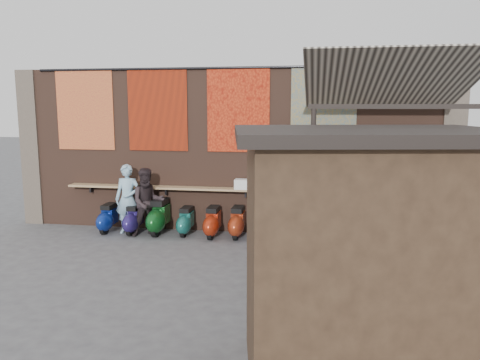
# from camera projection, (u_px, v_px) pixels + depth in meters

# --- Properties ---
(ground) EXTENTS (70.00, 70.00, 0.00)m
(ground) POSITION_uv_depth(u_px,v_px,m) (203.00, 265.00, 9.20)
(ground) COLOR #474749
(ground) RESTS_ON ground
(brick_wall) EXTENTS (10.00, 0.40, 4.00)m
(brick_wall) POSITION_uv_depth(u_px,v_px,m) (228.00, 151.00, 11.52)
(brick_wall) COLOR brown
(brick_wall) RESTS_ON ground
(pier_left) EXTENTS (0.50, 0.50, 4.00)m
(pier_left) POSITION_uv_depth(u_px,v_px,m) (35.00, 148.00, 12.35)
(pier_left) COLOR #4C4238
(pier_left) RESTS_ON ground
(pier_right) EXTENTS (0.50, 0.50, 4.00)m
(pier_right) POSITION_uv_depth(u_px,v_px,m) (451.00, 154.00, 10.70)
(pier_right) COLOR #4C4238
(pier_right) RESTS_ON ground
(eating_counter) EXTENTS (8.00, 0.32, 0.05)m
(eating_counter) POSITION_uv_depth(u_px,v_px,m) (225.00, 189.00, 11.30)
(eating_counter) COLOR #9E7A51
(eating_counter) RESTS_ON brick_wall
(shelf_box) EXTENTS (0.56, 0.28, 0.23)m
(shelf_box) POSITION_uv_depth(u_px,v_px,m) (246.00, 184.00, 11.17)
(shelf_box) COLOR white
(shelf_box) RESTS_ON eating_counter
(tapestry_redgold) EXTENTS (1.50, 0.02, 2.00)m
(tapestry_redgold) POSITION_uv_depth(u_px,v_px,m) (85.00, 110.00, 11.73)
(tapestry_redgold) COLOR maroon
(tapestry_redgold) RESTS_ON brick_wall
(tapestry_sun) EXTENTS (1.50, 0.02, 2.00)m
(tapestry_sun) POSITION_uv_depth(u_px,v_px,m) (158.00, 110.00, 11.42)
(tapestry_sun) COLOR red
(tapestry_sun) RESTS_ON brick_wall
(tapestry_orange) EXTENTS (1.50, 0.02, 2.00)m
(tapestry_orange) POSITION_uv_depth(u_px,v_px,m) (238.00, 110.00, 11.11)
(tapestry_orange) COLOR red
(tapestry_orange) RESTS_ON brick_wall
(tapestry_multi) EXTENTS (1.50, 0.02, 2.00)m
(tapestry_multi) POSITION_uv_depth(u_px,v_px,m) (323.00, 110.00, 10.79)
(tapestry_multi) COLOR #245985
(tapestry_multi) RESTS_ON brick_wall
(hang_rail) EXTENTS (9.50, 0.06, 0.06)m
(hang_rail) POSITION_uv_depth(u_px,v_px,m) (225.00, 68.00, 10.99)
(hang_rail) COLOR black
(hang_rail) RESTS_ON brick_wall
(scooter_stool_0) EXTENTS (0.33, 0.73, 0.70)m
(scooter_stool_0) POSITION_uv_depth(u_px,v_px,m) (108.00, 218.00, 11.54)
(scooter_stool_0) COLOR navy
(scooter_stool_0) RESTS_ON ground
(scooter_stool_1) EXTENTS (0.33, 0.74, 0.70)m
(scooter_stool_1) POSITION_uv_depth(u_px,v_px,m) (134.00, 220.00, 11.41)
(scooter_stool_1) COLOR navy
(scooter_stool_1) RESTS_ON ground
(scooter_stool_2) EXTENTS (0.40, 0.90, 0.85)m
(scooter_stool_2) POSITION_uv_depth(u_px,v_px,m) (159.00, 217.00, 11.35)
(scooter_stool_2) COLOR #0D4317
(scooter_stool_2) RESTS_ON ground
(scooter_stool_3) EXTENTS (0.32, 0.71, 0.67)m
(scooter_stool_3) POSITION_uv_depth(u_px,v_px,m) (186.00, 221.00, 11.28)
(scooter_stool_3) COLOR #175F58
(scooter_stool_3) RESTS_ON ground
(scooter_stool_4) EXTENTS (0.34, 0.76, 0.72)m
(scooter_stool_4) POSITION_uv_depth(u_px,v_px,m) (213.00, 222.00, 11.09)
(scooter_stool_4) COLOR #98230D
(scooter_stool_4) RESTS_ON ground
(scooter_stool_5) EXTENTS (0.35, 0.77, 0.73)m
(scooter_stool_5) POSITION_uv_depth(u_px,v_px,m) (237.00, 222.00, 11.06)
(scooter_stool_5) COLOR maroon
(scooter_stool_5) RESTS_ON ground
(scooter_stool_6) EXTENTS (0.38, 0.84, 0.79)m
(scooter_stool_6) POSITION_uv_depth(u_px,v_px,m) (266.00, 223.00, 10.92)
(scooter_stool_6) COLOR #120B7E
(scooter_stool_6) RESTS_ON ground
(scooter_stool_7) EXTENTS (0.40, 0.88, 0.84)m
(scooter_stool_7) POSITION_uv_depth(u_px,v_px,m) (291.00, 222.00, 10.84)
(scooter_stool_7) COLOR #B20D34
(scooter_stool_7) RESTS_ON ground
(scooter_stool_8) EXTENTS (0.38, 0.84, 0.80)m
(scooter_stool_8) POSITION_uv_depth(u_px,v_px,m) (320.00, 224.00, 10.74)
(scooter_stool_8) COLOR #1E1551
(scooter_stool_8) RESTS_ON ground
(scooter_stool_9) EXTENTS (0.38, 0.86, 0.81)m
(scooter_stool_9) POSITION_uv_depth(u_px,v_px,m) (347.00, 226.00, 10.60)
(scooter_stool_9) COLOR #0D5C17
(scooter_stool_9) RESTS_ON ground
(scooter_stool_10) EXTENTS (0.34, 0.76, 0.73)m
(scooter_stool_10) POSITION_uv_depth(u_px,v_px,m) (377.00, 229.00, 10.50)
(scooter_stool_10) COLOR black
(scooter_stool_10) RESTS_ON ground
(diner_left) EXTENTS (0.65, 0.45, 1.70)m
(diner_left) POSITION_uv_depth(u_px,v_px,m) (128.00, 199.00, 11.39)
(diner_left) COLOR #8DB7CE
(diner_left) RESTS_ON ground
(diner_right) EXTENTS (1.00, 0.93, 1.64)m
(diner_right) POSITION_uv_depth(u_px,v_px,m) (148.00, 202.00, 11.14)
(diner_right) COLOR black
(diner_right) RESTS_ON ground
(shopper_navy) EXTENTS (1.12, 0.63, 1.80)m
(shopper_navy) POSITION_uv_depth(u_px,v_px,m) (430.00, 233.00, 8.10)
(shopper_navy) COLOR black
(shopper_navy) RESTS_ON ground
(shopper_grey) EXTENTS (1.26, 1.09, 1.69)m
(shopper_grey) POSITION_uv_depth(u_px,v_px,m) (439.00, 239.00, 7.98)
(shopper_grey) COLOR #5B5B60
(shopper_grey) RESTS_ON ground
(shopper_tan) EXTENTS (0.84, 0.67, 1.50)m
(shopper_tan) POSITION_uv_depth(u_px,v_px,m) (286.00, 215.00, 10.11)
(shopper_tan) COLOR #836153
(shopper_tan) RESTS_ON ground
(market_stall) EXTENTS (2.82, 2.31, 2.73)m
(market_stall) POSITION_uv_depth(u_px,v_px,m) (364.00, 265.00, 5.12)
(market_stall) COLOR black
(market_stall) RESTS_ON ground
(stall_roof) EXTENTS (3.17, 2.65, 0.12)m
(stall_roof) POSITION_uv_depth(u_px,v_px,m) (370.00, 134.00, 4.90)
(stall_roof) COLOR black
(stall_roof) RESTS_ON market_stall
(stall_sign) EXTENTS (1.19, 0.26, 0.50)m
(stall_sign) POSITION_uv_depth(u_px,v_px,m) (345.00, 193.00, 5.99)
(stall_sign) COLOR gold
(stall_sign) RESTS_ON market_stall
(stall_shelf) EXTENTS (2.07, 0.48, 0.06)m
(stall_shelf) POSITION_uv_depth(u_px,v_px,m) (342.00, 267.00, 6.14)
(stall_shelf) COLOR #473321
(stall_shelf) RESTS_ON market_stall
(awning_canvas) EXTENTS (3.20, 3.28, 0.97)m
(awning_canvas) POSITION_uv_depth(u_px,v_px,m) (389.00, 82.00, 8.97)
(awning_canvas) COLOR beige
(awning_canvas) RESTS_ON brick_wall
(awning_ledger) EXTENTS (3.30, 0.08, 0.12)m
(awning_ledger) POSITION_uv_depth(u_px,v_px,m) (379.00, 67.00, 10.46)
(awning_ledger) COLOR #33261C
(awning_ledger) RESTS_ON brick_wall
(awning_header) EXTENTS (3.00, 0.08, 0.08)m
(awning_header) POSITION_uv_depth(u_px,v_px,m) (401.00, 106.00, 7.58)
(awning_header) COLOR black
(awning_header) RESTS_ON awning_post_left
(awning_post_left) EXTENTS (0.09, 0.09, 3.10)m
(awning_post_left) POSITION_uv_depth(u_px,v_px,m) (312.00, 196.00, 8.04)
(awning_post_left) COLOR black
(awning_post_left) RESTS_ON ground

